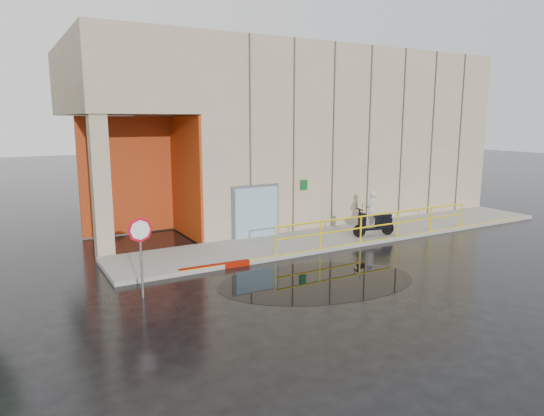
% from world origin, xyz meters
% --- Properties ---
extents(ground, '(120.00, 120.00, 0.00)m').
position_xyz_m(ground, '(0.00, 0.00, 0.00)').
color(ground, black).
rests_on(ground, ground).
extents(sidewalk, '(20.00, 3.00, 0.15)m').
position_xyz_m(sidewalk, '(4.00, 4.50, 0.07)').
color(sidewalk, gray).
rests_on(sidewalk, ground).
extents(building, '(20.00, 10.17, 8.00)m').
position_xyz_m(building, '(5.10, 10.98, 4.21)').
color(building, '#9D8D6F').
rests_on(building, ground).
extents(guardrail, '(9.56, 0.06, 1.03)m').
position_xyz_m(guardrail, '(4.25, 3.15, 0.68)').
color(guardrail, yellow).
rests_on(guardrail, sidewalk).
extents(person, '(0.73, 0.65, 1.67)m').
position_xyz_m(person, '(5.15, 4.69, 0.98)').
color(person, '#B3B4B8').
rests_on(person, sidewalk).
extents(scooter, '(1.85, 0.91, 1.41)m').
position_xyz_m(scooter, '(4.42, 3.64, 0.96)').
color(scooter, black).
rests_on(scooter, sidewalk).
extents(stop_sign, '(0.68, 0.10, 2.26)m').
position_xyz_m(stop_sign, '(-5.50, 1.71, 1.67)').
color(stop_sign, slate).
rests_on(stop_sign, ground).
extents(red_curb, '(2.40, 0.26, 0.18)m').
position_xyz_m(red_curb, '(-2.79, 3.10, 0.09)').
color(red_curb, '#870E00').
rests_on(red_curb, ground).
extents(puddle, '(6.79, 5.06, 0.01)m').
position_xyz_m(puddle, '(-0.56, 0.51, 0.00)').
color(puddle, black).
rests_on(puddle, ground).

